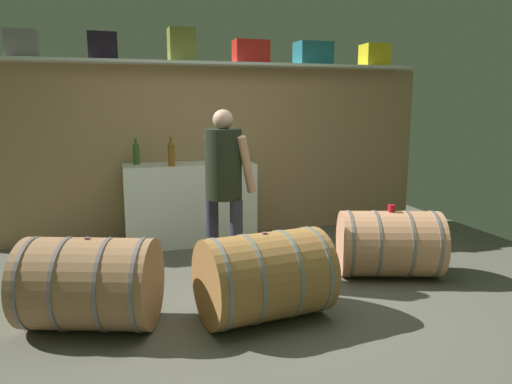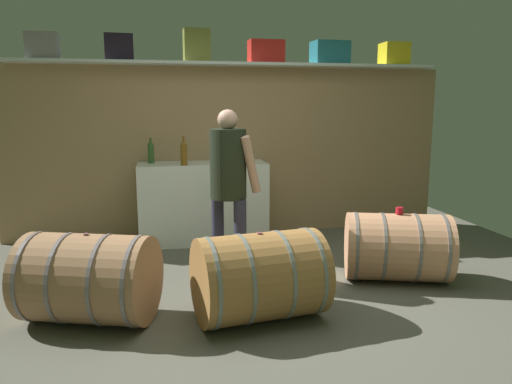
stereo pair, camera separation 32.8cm
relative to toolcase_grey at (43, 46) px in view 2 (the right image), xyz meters
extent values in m
cube|color=#5A594D|center=(2.01, -1.59, -2.18)|extent=(6.48, 7.83, 0.02)
cube|color=tan|center=(2.01, 0.15, -1.17)|extent=(5.28, 0.10, 2.00)
cube|color=silver|center=(2.01, 0.00, -0.15)|extent=(4.86, 0.40, 0.03)
cube|color=gray|center=(0.00, 0.00, 0.00)|extent=(0.32, 0.29, 0.28)
cube|color=black|center=(0.78, 0.00, 0.00)|extent=(0.32, 0.22, 0.29)
cube|color=olive|center=(1.63, 0.00, 0.04)|extent=(0.30, 0.23, 0.36)
cube|color=red|center=(2.42, 0.00, -0.01)|extent=(0.41, 0.24, 0.26)
cube|color=#227181|center=(3.20, 0.00, -0.01)|extent=(0.43, 0.31, 0.27)
cube|color=yellow|center=(4.02, 0.00, 0.00)|extent=(0.32, 0.31, 0.27)
cube|color=white|center=(1.65, -0.18, -1.72)|extent=(1.45, 0.54, 0.91)
cylinder|color=#315926|center=(1.08, -0.11, -1.16)|extent=(0.07, 0.07, 0.19)
sphere|color=#315926|center=(1.08, -0.11, -1.06)|extent=(0.07, 0.07, 0.07)
cylinder|color=#315926|center=(1.08, -0.11, -1.01)|extent=(0.03, 0.03, 0.07)
cylinder|color=brown|center=(1.44, -0.38, -1.16)|extent=(0.07, 0.07, 0.21)
sphere|color=brown|center=(1.44, -0.38, -1.04)|extent=(0.07, 0.07, 0.07)
cylinder|color=brown|center=(1.44, -0.38, -0.99)|extent=(0.03, 0.03, 0.08)
cylinder|color=white|center=(1.91, -0.20, -1.26)|extent=(0.07, 0.07, 0.00)
cylinder|color=white|center=(1.91, -0.20, -1.23)|extent=(0.01, 0.01, 0.06)
sphere|color=white|center=(1.91, -0.20, -1.16)|extent=(0.08, 0.08, 0.08)
sphere|color=maroon|center=(1.91, -0.20, -1.18)|extent=(0.05, 0.05, 0.05)
cylinder|color=tan|center=(3.25, -1.80, -1.87)|extent=(1.04, 0.84, 0.60)
cylinder|color=slate|center=(2.89, -1.69, -1.87)|extent=(0.21, 0.59, 0.61)
cylinder|color=slate|center=(3.11, -1.76, -1.87)|extent=(0.21, 0.59, 0.61)
cylinder|color=slate|center=(3.39, -1.84, -1.87)|extent=(0.21, 0.59, 0.61)
cylinder|color=slate|center=(3.61, -1.91, -1.87)|extent=(0.21, 0.59, 0.61)
cylinder|color=brown|center=(3.25, -1.80, -1.56)|extent=(0.04, 0.04, 0.01)
cylinder|color=#A1734D|center=(0.65, -2.17, -1.85)|extent=(1.06, 0.90, 0.64)
cylinder|color=slate|center=(0.29, -2.05, -1.85)|extent=(0.23, 0.63, 0.66)
cylinder|color=slate|center=(0.52, -2.12, -1.85)|extent=(0.23, 0.63, 0.66)
cylinder|color=slate|center=(0.79, -2.22, -1.85)|extent=(0.23, 0.63, 0.66)
cylinder|color=slate|center=(1.02, -2.29, -1.85)|extent=(0.23, 0.63, 0.66)
cylinder|color=#824652|center=(0.65, -2.17, -1.52)|extent=(0.04, 0.04, 0.01)
cylinder|color=#A16F39|center=(1.87, -2.36, -1.85)|extent=(0.99, 0.77, 0.64)
cylinder|color=slate|center=(1.50, -2.42, -1.85)|extent=(0.13, 0.65, 0.65)
cylinder|color=slate|center=(1.73, -2.39, -1.85)|extent=(0.13, 0.65, 0.65)
cylinder|color=slate|center=(2.02, -2.34, -1.85)|extent=(0.13, 0.65, 0.65)
cylinder|color=slate|center=(2.25, -2.31, -1.85)|extent=(0.13, 0.65, 0.65)
cylinder|color=#8D4752|center=(1.87, -2.36, -1.52)|extent=(0.04, 0.04, 0.01)
cylinder|color=red|center=(3.25, -1.80, -1.53)|extent=(0.07, 0.07, 0.06)
cylinder|color=#2A2A3E|center=(1.86, -1.56, -1.80)|extent=(0.11, 0.11, 0.74)
cylinder|color=#2A2A3E|center=(1.69, -1.35, -1.80)|extent=(0.11, 0.11, 0.74)
cylinder|color=black|center=(1.77, -1.46, -1.13)|extent=(0.32, 0.32, 0.61)
sphere|color=tan|center=(1.77, -1.46, -0.74)|extent=(0.18, 0.18, 0.18)
cylinder|color=tan|center=(1.96, -1.54, -1.13)|extent=(0.23, 0.20, 0.52)
cylinder|color=tan|center=(1.73, -1.26, -1.13)|extent=(0.22, 0.20, 0.52)
camera|label=1|loc=(0.89, -5.61, -0.61)|focal=34.13mm
camera|label=2|loc=(1.20, -5.68, -0.61)|focal=34.13mm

